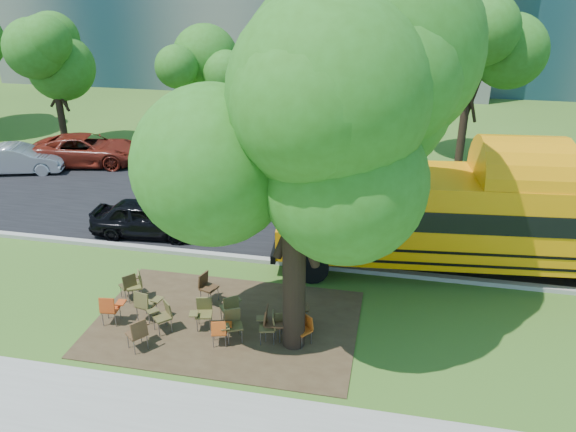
% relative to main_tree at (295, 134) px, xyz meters
% --- Properties ---
extents(ground, '(160.00, 160.00, 0.00)m').
position_rel_main_tree_xyz_m(ground, '(-2.97, 1.05, -5.49)').
color(ground, '#33551A').
rests_on(ground, ground).
extents(dirt_patch, '(7.00, 4.50, 0.03)m').
position_rel_main_tree_xyz_m(dirt_patch, '(-1.97, 0.55, -5.48)').
color(dirt_patch, '#382819').
rests_on(dirt_patch, ground).
extents(asphalt_road, '(80.00, 8.00, 0.04)m').
position_rel_main_tree_xyz_m(asphalt_road, '(-2.97, 8.05, -5.47)').
color(asphalt_road, black).
rests_on(asphalt_road, ground).
extents(kerb_near, '(80.00, 0.25, 0.14)m').
position_rel_main_tree_xyz_m(kerb_near, '(-2.97, 4.05, -5.42)').
color(kerb_near, gray).
rests_on(kerb_near, ground).
extents(kerb_far, '(80.00, 0.25, 0.14)m').
position_rel_main_tree_xyz_m(kerb_far, '(-2.97, 12.15, -5.42)').
color(kerb_far, gray).
rests_on(kerb_far, ground).
extents(bg_tree_0, '(5.20, 5.20, 7.18)m').
position_rel_main_tree_xyz_m(bg_tree_0, '(-14.97, 14.05, -0.92)').
color(bg_tree_0, black).
rests_on(bg_tree_0, ground).
extents(bg_tree_2, '(4.80, 4.80, 6.62)m').
position_rel_main_tree_xyz_m(bg_tree_2, '(-7.97, 17.05, -1.28)').
color(bg_tree_2, black).
rests_on(bg_tree_2, ground).
extents(bg_tree_3, '(5.60, 5.60, 7.84)m').
position_rel_main_tree_xyz_m(bg_tree_3, '(5.03, 15.05, -0.46)').
color(bg_tree_3, black).
rests_on(bg_tree_3, ground).
extents(main_tree, '(7.20, 7.20, 9.11)m').
position_rel_main_tree_xyz_m(main_tree, '(0.00, 0.00, 0.00)').
color(main_tree, black).
rests_on(main_tree, ground).
extents(school_bus, '(12.99, 4.06, 3.13)m').
position_rel_main_tree_xyz_m(school_bus, '(5.59, 5.03, -3.68)').
color(school_bus, orange).
rests_on(school_bus, ground).
extents(chair_0, '(0.59, 0.58, 0.89)m').
position_rel_main_tree_xyz_m(chair_0, '(-4.92, -0.13, -4.94)').
color(chair_0, '#AB3A12').
rests_on(chair_0, ground).
extents(chair_1, '(0.70, 0.56, 0.95)m').
position_rel_main_tree_xyz_m(chair_1, '(-4.07, 0.21, -4.91)').
color(chair_1, '#504722').
rests_on(chair_1, ground).
extents(chair_2, '(0.61, 0.77, 0.90)m').
position_rel_main_tree_xyz_m(chair_2, '(-3.72, -0.98, -4.94)').
color(chair_2, '#4B311B').
rests_on(chair_2, ground).
extents(chair_3, '(0.75, 0.59, 0.87)m').
position_rel_main_tree_xyz_m(chair_3, '(-3.44, -0.11, -4.95)').
color(chair_3, '#48401F').
rests_on(chair_3, ground).
extents(chair_4, '(0.53, 0.57, 0.79)m').
position_rel_main_tree_xyz_m(chair_4, '(-1.80, -0.42, -5.01)').
color(chair_4, '#D04E16').
rests_on(chair_4, ground).
extents(chair_5, '(0.60, 0.70, 0.88)m').
position_rel_main_tree_xyz_m(chair_5, '(-1.56, -0.12, -4.95)').
color(chair_5, brown).
rests_on(chair_5, ground).
extents(chair_6, '(0.61, 0.58, 0.86)m').
position_rel_main_tree_xyz_m(chair_6, '(-0.64, 0.01, -4.96)').
color(chair_6, '#4F4322').
rests_on(chair_6, ground).
extents(chair_7, '(0.60, 0.62, 0.94)m').
position_rel_main_tree_xyz_m(chair_7, '(-0.61, 0.11, -4.92)').
color(chair_7, '#4C2F1B').
rests_on(chair_7, ground).
extents(chair_8, '(0.58, 0.73, 0.85)m').
position_rel_main_tree_xyz_m(chair_8, '(-5.01, 1.14, -4.97)').
color(chair_8, '#41371C').
rests_on(chair_8, ground).
extents(chair_9, '(0.73, 0.61, 0.90)m').
position_rel_main_tree_xyz_m(chair_9, '(-4.82, 1.16, -4.94)').
color(chair_9, brown).
rests_on(chair_9, ground).
extents(chair_10, '(0.54, 0.70, 0.90)m').
position_rel_main_tree_xyz_m(chair_10, '(-2.79, 1.45, -4.94)').
color(chair_10, '#402A17').
rests_on(chair_10, ground).
extents(chair_11, '(0.61, 0.76, 0.90)m').
position_rel_main_tree_xyz_m(chair_11, '(-1.82, 0.57, -4.94)').
color(chair_11, '#4C4821').
rests_on(chair_11, ground).
extents(chair_12, '(0.57, 0.60, 0.92)m').
position_rel_main_tree_xyz_m(chair_12, '(-0.10, 0.98, -4.93)').
color(chair_12, '#402C16').
rests_on(chair_12, ground).
extents(chair_13, '(0.55, 0.62, 0.80)m').
position_rel_main_tree_xyz_m(chair_13, '(-0.36, 0.26, -5.00)').
color(chair_13, brown).
rests_on(chair_13, ground).
extents(chair_14, '(0.70, 0.56, 0.82)m').
position_rel_main_tree_xyz_m(chair_14, '(0.22, 0.10, -4.98)').
color(chair_14, '#BA4F13').
rests_on(chair_14, ground).
extents(chair_15, '(0.59, 0.62, 0.87)m').
position_rel_main_tree_xyz_m(chair_15, '(-2.47, 0.23, -4.95)').
color(chair_15, brown).
rests_on(chair_15, ground).
extents(black_car, '(3.98, 1.86, 1.32)m').
position_rel_main_tree_xyz_m(black_car, '(-6.30, 5.17, -4.83)').
color(black_car, black).
rests_on(black_car, ground).
extents(bg_car_silver, '(4.25, 2.49, 1.32)m').
position_rel_main_tree_xyz_m(bg_car_silver, '(-14.84, 10.13, -4.83)').
color(bg_car_silver, '#9C9CA1').
rests_on(bg_car_silver, ground).
extents(bg_car_red, '(5.62, 3.41, 1.46)m').
position_rel_main_tree_xyz_m(bg_car_red, '(-12.44, 11.85, -4.76)').
color(bg_car_red, maroon).
rests_on(bg_car_red, ground).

